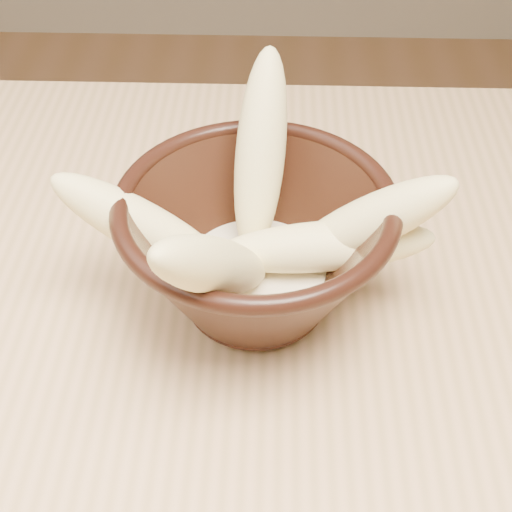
{
  "coord_description": "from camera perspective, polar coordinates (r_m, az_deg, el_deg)",
  "views": [
    {
      "loc": [
        0.17,
        -0.24,
        1.13
      ],
      "look_at": [
        0.16,
        0.1,
        0.8
      ],
      "focal_mm": 50.0,
      "sensor_mm": 36.0,
      "label": 1
    }
  ],
  "objects": [
    {
      "name": "milk_puddle",
      "position": [
        0.49,
        0.0,
        -1.35
      ],
      "size": [
        0.1,
        0.1,
        0.01
      ],
      "primitive_type": "cylinder",
      "color": "beige",
      "rests_on": "bowl"
    },
    {
      "name": "table",
      "position": [
        0.54,
        -17.78,
        -16.64
      ],
      "size": [
        1.2,
        0.8,
        0.75
      ],
      "color": "#DBAB78",
      "rests_on": "ground"
    },
    {
      "name": "banana_front",
      "position": [
        0.41,
        -3.29,
        -0.81
      ],
      "size": [
        0.09,
        0.14,
        0.13
      ],
      "primitive_type": "ellipsoid",
      "rotation": [
        0.78,
        0.0,
        -0.43
      ],
      "color": "#F9E293",
      "rests_on": "bowl"
    },
    {
      "name": "banana_left",
      "position": [
        0.46,
        -8.85,
        2.18
      ],
      "size": [
        0.13,
        0.05,
        0.1
      ],
      "primitive_type": "ellipsoid",
      "rotation": [
        1.0,
        0.0,
        -1.67
      ],
      "color": "#F9E293",
      "rests_on": "bowl"
    },
    {
      "name": "banana_across",
      "position": [
        0.47,
        5.41,
        0.77
      ],
      "size": [
        0.15,
        0.04,
        0.04
      ],
      "primitive_type": "ellipsoid",
      "rotation": [
        1.5,
        0.0,
        1.64
      ],
      "color": "#F9E293",
      "rests_on": "bowl"
    },
    {
      "name": "banana_upright",
      "position": [
        0.48,
        0.35,
        8.2
      ],
      "size": [
        0.05,
        0.1,
        0.14
      ],
      "primitive_type": "ellipsoid",
      "rotation": [
        0.54,
        0.0,
        2.99
      ],
      "color": "#F9E293",
      "rests_on": "bowl"
    },
    {
      "name": "banana_right",
      "position": [
        0.46,
        8.81,
        2.56
      ],
      "size": [
        0.12,
        0.05,
        0.11
      ],
      "primitive_type": "ellipsoid",
      "rotation": [
        0.89,
        0.0,
        1.44
      ],
      "color": "#F9E293",
      "rests_on": "bowl"
    },
    {
      "name": "bowl",
      "position": [
        0.47,
        0.0,
        0.75
      ],
      "size": [
        0.18,
        0.18,
        0.1
      ],
      "rotation": [
        0.0,
        0.0,
        -0.06
      ],
      "color": "black",
      "rests_on": "table"
    }
  ]
}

